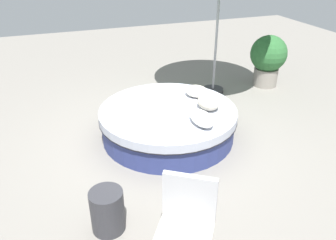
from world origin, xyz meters
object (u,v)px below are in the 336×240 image
object	(u,v)px
throw_pillow_1	(208,102)
side_table	(107,211)
throw_pillow_2	(196,91)
round_bed	(168,122)
planter	(268,58)
patio_chair	(187,219)
throw_pillow_0	(202,118)

from	to	relation	value
throw_pillow_1	side_table	world-z (taller)	throw_pillow_1
throw_pillow_2	side_table	world-z (taller)	throw_pillow_2
round_bed	throw_pillow_1	size ratio (longest dim) A/B	5.25
round_bed	throw_pillow_2	size ratio (longest dim) A/B	5.34
throw_pillow_2	planter	xyz separation A→B (m)	(-1.05, 2.17, 0.04)
side_table	planter	bearing A→B (deg)	126.37
patio_chair	side_table	distance (m)	1.00
planter	round_bed	bearing A→B (deg)	-64.00
throw_pillow_0	planter	size ratio (longest dim) A/B	0.49
patio_chair	planter	world-z (taller)	planter
throw_pillow_1	planter	size ratio (longest dim) A/B	0.38
throw_pillow_0	throw_pillow_1	world-z (taller)	throw_pillow_1
throw_pillow_2	patio_chair	world-z (taller)	patio_chair
throw_pillow_1	side_table	xyz separation A→B (m)	(1.46, -1.92, -0.36)
round_bed	throw_pillow_0	world-z (taller)	throw_pillow_0
throw_pillow_0	side_table	xyz separation A→B (m)	(1.05, -1.61, -0.34)
throw_pillow_1	planter	world-z (taller)	planter
throw_pillow_2	planter	distance (m)	2.41
round_bed	throw_pillow_2	xyz separation A→B (m)	(-0.32, 0.64, 0.33)
patio_chair	side_table	xyz separation A→B (m)	(-0.69, -0.64, -0.30)
patio_chair	side_table	size ratio (longest dim) A/B	1.92
throw_pillow_2	round_bed	bearing A→B (deg)	-63.26
planter	throw_pillow_1	bearing A→B (deg)	-54.46
round_bed	patio_chair	size ratio (longest dim) A/B	2.26
throw_pillow_2	patio_chair	bearing A→B (deg)	-26.05
throw_pillow_1	throw_pillow_2	xyz separation A→B (m)	(-0.53, 0.04, -0.02)
throw_pillow_0	planter	xyz separation A→B (m)	(-1.99, 2.51, 0.03)
round_bed	throw_pillow_2	bearing A→B (deg)	116.74
throw_pillow_1	throw_pillow_2	world-z (taller)	throw_pillow_1
patio_chair	throw_pillow_2	bearing A→B (deg)	-81.76
throw_pillow_1	patio_chair	world-z (taller)	patio_chair
planter	patio_chair	bearing A→B (deg)	-43.01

